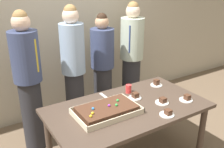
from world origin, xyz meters
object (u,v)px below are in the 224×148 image
Objects in this scene: plated_slice_near_left at (187,99)px; plated_slice_center_front at (167,113)px; person_green_shirt_behind at (103,66)px; person_far_right_suit at (74,70)px; plated_slice_far_left at (162,101)px; party_table at (128,113)px; plated_slice_far_right at (156,84)px; plated_slice_near_right at (135,96)px; person_striped_tie_right at (28,81)px; cake_server_utensil at (105,96)px; person_serving_front at (132,56)px; sheet_cake at (107,110)px; drink_cup_nearest at (128,89)px.

plated_slice_center_front is (-0.41, -0.13, -0.00)m from plated_slice_near_left.
person_far_right_suit is (-0.52, -0.16, 0.10)m from person_green_shirt_behind.
party_table is at bearing 159.60° from plated_slice_far_left.
plated_slice_far_right is 1.08m from person_far_right_suit.
plated_slice_near_right is 0.96m from person_green_shirt_behind.
party_table is 11.51× the size of plated_slice_near_right.
party_table is 0.97m from person_far_right_suit.
plated_slice_center_front is 0.09× the size of person_striped_tie_right.
plated_slice_far_left is at bearing 32.65° from person_far_right_suit.
person_green_shirt_behind is (0.39, 0.73, 0.07)m from cake_server_utensil.
person_serving_front is (0.45, 1.21, 0.13)m from plated_slice_far_left.
person_striped_tie_right is at bearing -51.99° from person_green_shirt_behind.
person_striped_tie_right reaches higher than plated_slice_far_left.
person_serving_front is 1.65m from person_striped_tie_right.
plated_slice_far_right is at bearing 57.39° from plated_slice_center_front.
party_table is 1.01× the size of person_serving_front.
cake_server_utensil is 0.83m from person_green_shirt_behind.
person_striped_tie_right is at bearing 143.06° from plated_slice_near_right.
person_striped_tie_right is (-1.00, 0.75, 0.14)m from plated_slice_near_right.
person_far_right_suit is at bearing -44.91° from person_green_shirt_behind.
plated_slice_near_left is at bearing 40.25° from person_far_right_suit.
person_serving_front reaches higher than plated_slice_far_right.
cake_server_utensil is (-0.28, 0.22, -0.02)m from plated_slice_near_right.
person_serving_front is (1.10, 1.08, 0.11)m from sheet_cake.
party_table is 1.12m from person_green_shirt_behind.
plated_slice_near_right is 0.09× the size of person_serving_front.
person_far_right_suit is at bearing 103.81° from party_table.
sheet_cake is at bearing 168.49° from plated_slice_far_left.
plated_slice_near_right is at bearing 30.42° from person_far_right_suit.
person_green_shirt_behind reaches higher than plated_slice_near_right.
plated_slice_center_front is 0.09× the size of person_serving_front.
sheet_cake is 0.94m from plated_slice_near_left.
drink_cup_nearest is at bearing 31.04° from sheet_cake.
party_table is at bearing -147.61° from plated_slice_near_right.
plated_slice_near_left is 1.00× the size of plated_slice_near_right.
sheet_cake is at bearing 165.97° from plated_slice_near_left.
sheet_cake is 6.56× the size of drink_cup_nearest.
person_green_shirt_behind is 0.56m from person_far_right_suit.
person_far_right_suit is (-0.22, 0.90, 0.26)m from party_table.
plated_slice_center_front is 0.77m from cake_server_utensil.
plated_slice_near_right is 1.00× the size of plated_slice_far_left.
party_table is at bearing 7.81° from person_serving_front.
party_table is 0.36m from cake_server_utensil.
plated_slice_far_left is at bearing 24.87° from person_serving_front.
plated_slice_near_right is 1.26m from person_striped_tie_right.
plated_slice_far_right is (0.90, 0.27, -0.01)m from sheet_cake.
drink_cup_nearest is (0.02, 0.16, 0.03)m from plated_slice_near_right.
plated_slice_center_front is at bearing -84.19° from plated_slice_near_right.
plated_slice_far_left is 1.30m from person_serving_front.
plated_slice_near_left is at bearing 16.99° from plated_slice_center_front.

